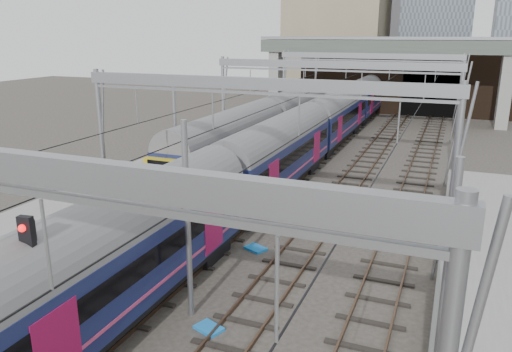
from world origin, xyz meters
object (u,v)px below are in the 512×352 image
at_px(signal_near_centre, 38,288).
at_px(train_main, 312,131).
at_px(signal_near_left, 121,209).
at_px(train_second, 268,125).

bearing_deg(signal_near_centre, train_main, 84.10).
height_order(signal_near_left, signal_near_centre, signal_near_centre).
height_order(train_second, signal_near_left, signal_near_left).
distance_m(train_main, signal_near_left, 21.76).
bearing_deg(train_main, signal_near_left, -93.56).
xyz_separation_m(signal_near_left, signal_near_centre, (1.82, -5.90, 0.07)).
bearing_deg(signal_near_left, signal_near_centre, -75.70).
bearing_deg(train_second, signal_near_left, -83.43).
xyz_separation_m(train_main, signal_near_centre, (0.47, -27.60, 0.87)).
bearing_deg(train_main, signal_near_centre, -89.03).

